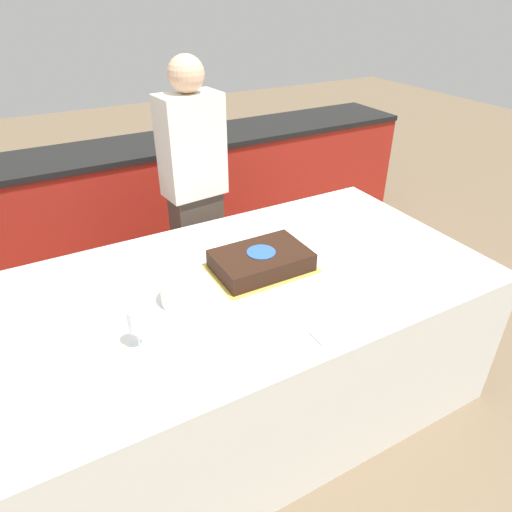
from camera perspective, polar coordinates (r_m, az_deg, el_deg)
name	(u,v)px	position (r m, az deg, el deg)	size (l,w,h in m)	color
ground_plane	(249,398)	(2.56, -0.93, -17.29)	(14.00, 14.00, 0.00)	#7A664C
back_counter	(144,204)	(3.58, -13.79, 6.29)	(4.40, 0.58, 0.92)	#A82319
dining_table	(248,343)	(2.28, -1.01, -10.82)	(2.19, 1.19, 0.78)	white
cake	(261,261)	(2.08, 0.64, -0.59)	(0.46, 0.32, 0.09)	gold
plate_stack	(185,292)	(1.90, -8.91, -4.44)	(0.20, 0.20, 0.09)	white
wine_glass	(136,322)	(1.67, -14.83, -7.95)	(0.07, 0.07, 0.17)	white
side_plate_near_cake	(242,235)	(2.38, -1.75, 2.58)	(0.22, 0.22, 0.00)	white
utensil_pile	(335,331)	(1.76, 9.79, -9.25)	(0.17, 0.08, 0.02)	white
person_cutting_cake	(195,197)	(2.70, -7.61, 7.38)	(0.36, 0.24, 1.61)	#4C4238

